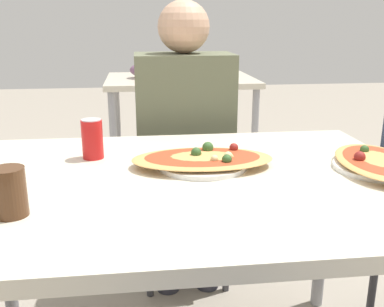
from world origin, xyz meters
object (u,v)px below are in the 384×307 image
Objects in this scene: chair_far_seated at (182,171)px; pizza_main at (203,160)px; soda_can at (92,139)px; dining_table at (180,199)px; person_seated at (185,126)px; pizza_second at (378,163)px; drink_glass at (10,192)px.

chair_far_seated is 0.77m from pizza_main.
chair_far_seated is at bearing 60.03° from soda_can.
dining_table is at bearing -40.27° from soda_can.
dining_table is 0.70m from person_seated.
pizza_main reaches higher than dining_table.
chair_far_seated is at bearing 83.80° from dining_table.
dining_table is at bearing 83.80° from chair_far_seated.
dining_table is 1.09× the size of person_seated.
soda_can is 0.86m from pizza_second.
drink_glass is (-0.48, -1.01, 0.31)m from chair_far_seated.
dining_table is 3.36× the size of pizza_second.
chair_far_seated is at bearing 89.33° from pizza_main.
chair_far_seated is at bearing -90.00° from person_seated.
drink_glass is (-0.14, -0.42, -0.01)m from soda_can.
pizza_second is (0.58, -0.00, 0.09)m from dining_table.
dining_table is at bearing 27.53° from drink_glass.
pizza_main is at bearing -20.72° from soda_can.
chair_far_seated is 0.69× the size of person_seated.
dining_table is 0.46m from drink_glass.
person_seated is at bearing 90.00° from chair_far_seated.
person_seated is (0.09, 0.69, 0.05)m from dining_table.
person_seated reaches higher than dining_table.
drink_glass is at bearing -168.28° from pizza_second.
soda_can is at bearing 54.68° from person_seated.
soda_can is 1.12× the size of drink_glass.
drink_glass is (-0.47, -0.29, 0.04)m from pizza_main.
drink_glass is (-0.40, -0.21, 0.12)m from dining_table.
person_seated is at bearing 54.68° from soda_can.
chair_far_seated is 0.75m from soda_can.
drink_glass is at bearing -152.47° from dining_table.
soda_can is at bearing 165.39° from pizza_second.
drink_glass is (-0.48, -0.90, 0.07)m from person_seated.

